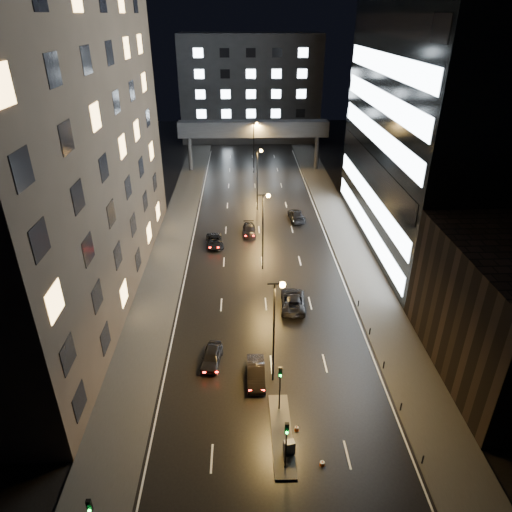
% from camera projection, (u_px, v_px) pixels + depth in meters
% --- Properties ---
extents(ground, '(160.00, 160.00, 0.00)m').
position_uv_depth(ground, '(259.00, 230.00, 68.84)').
color(ground, black).
rests_on(ground, ground).
extents(sidewalk_left, '(5.00, 110.00, 0.15)m').
position_uv_depth(sidewalk_left, '(172.00, 245.00, 64.03)').
color(sidewalk_left, '#383533').
rests_on(sidewalk_left, ground).
extents(sidewalk_right, '(5.00, 110.00, 0.15)m').
position_uv_depth(sidewalk_right, '(348.00, 243.00, 64.75)').
color(sidewalk_right, '#383533').
rests_on(sidewalk_right, ground).
extents(building_left, '(15.00, 48.00, 40.00)m').
position_uv_depth(building_left, '(37.00, 116.00, 44.69)').
color(building_left, '#2D2319').
rests_on(building_left, ground).
extents(building_right_low, '(10.00, 18.00, 12.00)m').
position_uv_depth(building_right_low, '(505.00, 313.00, 39.24)').
color(building_right_low, black).
rests_on(building_right_low, ground).
extents(building_right_glass, '(20.00, 36.00, 45.00)m').
position_uv_depth(building_right_glass, '(466.00, 73.00, 55.46)').
color(building_right_glass, black).
rests_on(building_right_glass, ground).
extents(building_far, '(34.00, 14.00, 25.00)m').
position_uv_depth(building_far, '(250.00, 88.00, 114.16)').
color(building_far, '#333335').
rests_on(building_far, ground).
extents(skybridge, '(30.00, 3.00, 10.00)m').
position_uv_depth(skybridge, '(253.00, 129.00, 91.40)').
color(skybridge, '#333335').
rests_on(skybridge, ground).
extents(median_island, '(1.60, 8.00, 0.15)m').
position_uv_depth(median_island, '(282.00, 434.00, 35.27)').
color(median_island, '#383533').
rests_on(median_island, ground).
extents(traffic_signal_near, '(0.28, 0.34, 4.40)m').
position_uv_depth(traffic_signal_near, '(280.00, 381.00, 36.06)').
color(traffic_signal_near, black).
rests_on(traffic_signal_near, median_island).
extents(traffic_signal_far, '(0.28, 0.34, 4.40)m').
position_uv_depth(traffic_signal_far, '(286.00, 439.00, 31.20)').
color(traffic_signal_far, black).
rests_on(traffic_signal_far, median_island).
extents(bollard_row, '(0.12, 25.12, 0.90)m').
position_uv_depth(bollard_row, '(392.00, 385.00, 39.35)').
color(bollard_row, black).
rests_on(bollard_row, ground).
extents(streetlight_near, '(1.45, 0.50, 10.15)m').
position_uv_depth(streetlight_near, '(276.00, 320.00, 37.55)').
color(streetlight_near, black).
rests_on(streetlight_near, ground).
extents(streetlight_mid_a, '(1.45, 0.50, 10.15)m').
position_uv_depth(streetlight_mid_a, '(264.00, 222.00, 55.20)').
color(streetlight_mid_a, black).
rests_on(streetlight_mid_a, ground).
extents(streetlight_mid_b, '(1.45, 0.50, 10.15)m').
position_uv_depth(streetlight_mid_b, '(258.00, 172.00, 72.85)').
color(streetlight_mid_b, black).
rests_on(streetlight_mid_b, ground).
extents(streetlight_far, '(1.45, 0.50, 10.15)m').
position_uv_depth(streetlight_far, '(255.00, 141.00, 90.51)').
color(streetlight_far, black).
rests_on(streetlight_far, ground).
extents(car_away_a, '(2.15, 4.28, 1.40)m').
position_uv_depth(car_away_a, '(212.00, 357.00, 42.26)').
color(car_away_a, black).
rests_on(car_away_a, ground).
extents(car_away_b, '(1.55, 4.44, 1.46)m').
position_uv_depth(car_away_b, '(256.00, 373.00, 40.30)').
color(car_away_b, black).
rests_on(car_away_b, ground).
extents(car_away_c, '(2.77, 5.00, 1.32)m').
position_uv_depth(car_away_c, '(215.00, 241.00, 63.88)').
color(car_away_c, black).
rests_on(car_away_c, ground).
extents(car_away_d, '(1.95, 4.56, 1.31)m').
position_uv_depth(car_away_d, '(249.00, 230.00, 67.15)').
color(car_away_d, black).
rests_on(car_away_d, ground).
extents(car_toward_a, '(2.97, 5.76, 1.55)m').
position_uv_depth(car_toward_a, '(293.00, 301.00, 50.39)').
color(car_toward_a, black).
rests_on(car_toward_a, ground).
extents(car_toward_b, '(2.53, 5.49, 1.55)m').
position_uv_depth(car_toward_b, '(296.00, 215.00, 71.76)').
color(car_toward_b, black).
rests_on(car_toward_b, ground).
extents(utility_cabinet, '(0.87, 0.69, 1.10)m').
position_uv_depth(utility_cabinet, '(289.00, 447.00, 33.44)').
color(utility_cabinet, '#4D4E50').
rests_on(utility_cabinet, median_island).
extents(cone_a, '(0.37, 0.37, 0.52)m').
position_uv_depth(cone_a, '(297.00, 428.00, 35.53)').
color(cone_a, '#FF4E0D').
rests_on(cone_a, ground).
extents(cone_b, '(0.49, 0.49, 0.47)m').
position_uv_depth(cone_b, '(322.00, 463.00, 32.80)').
color(cone_b, '#D5490B').
rests_on(cone_b, ground).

